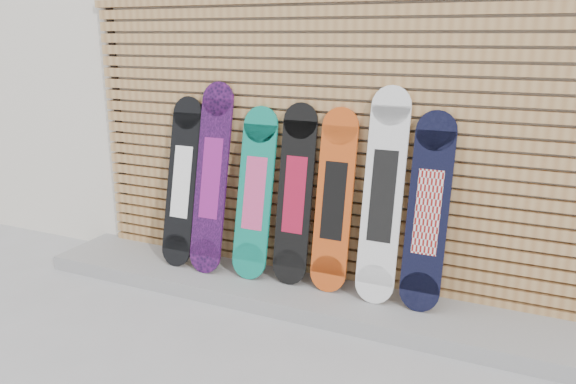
% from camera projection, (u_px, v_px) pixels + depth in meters
% --- Properties ---
extents(ground, '(80.00, 80.00, 0.00)m').
position_uv_depth(ground, '(291.00, 349.00, 3.72)').
color(ground, '#969698').
rests_on(ground, ground).
extents(building, '(12.00, 5.00, 3.60)m').
position_uv_depth(building, '(465.00, 55.00, 6.09)').
color(building, beige).
rests_on(building, ground).
extents(concrete_step, '(4.60, 0.70, 0.12)m').
position_uv_depth(concrete_step, '(309.00, 295.00, 4.36)').
color(concrete_step, gray).
rests_on(concrete_step, ground).
extents(slat_wall, '(4.26, 0.08, 2.29)m').
position_uv_depth(slat_wall, '(325.00, 143.00, 4.30)').
color(slat_wall, '#A37544').
rests_on(slat_wall, ground).
extents(snowboard_0, '(0.28, 0.35, 1.40)m').
position_uv_depth(snowboard_0, '(182.00, 182.00, 4.71)').
color(snowboard_0, black).
rests_on(snowboard_0, concrete_step).
extents(snowboard_1, '(0.28, 0.37, 1.53)m').
position_uv_depth(snowboard_1, '(212.00, 178.00, 4.56)').
color(snowboard_1, black).
rests_on(snowboard_1, concrete_step).
extents(snowboard_2, '(0.29, 0.33, 1.36)m').
position_uv_depth(snowboard_2, '(255.00, 193.00, 4.45)').
color(snowboard_2, '#0C7763').
rests_on(snowboard_2, concrete_step).
extents(snowboard_3, '(0.28, 0.28, 1.40)m').
position_uv_depth(snowboard_3, '(295.00, 195.00, 4.33)').
color(snowboard_3, black).
rests_on(snowboard_3, concrete_step).
extents(snowboard_4, '(0.28, 0.28, 1.38)m').
position_uv_depth(snowboard_4, '(334.00, 201.00, 4.21)').
color(snowboard_4, '#C24714').
rests_on(snowboard_4, concrete_step).
extents(snowboard_5, '(0.29, 0.32, 1.55)m').
position_uv_depth(snowboard_5, '(383.00, 196.00, 4.02)').
color(snowboard_5, silver).
rests_on(snowboard_5, concrete_step).
extents(snowboard_6, '(0.28, 0.31, 1.40)m').
position_uv_depth(snowboard_6, '(428.00, 212.00, 3.91)').
color(snowboard_6, black).
rests_on(snowboard_6, concrete_step).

